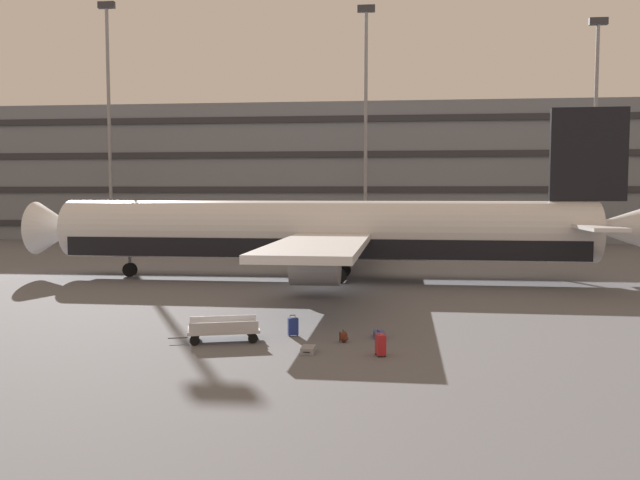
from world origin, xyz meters
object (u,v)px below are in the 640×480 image
backpack_laid_flat (344,337)px  baggage_cart (223,330)px  suitcase_silver (379,335)px  suitcase_red (381,344)px  suitcase_large (308,350)px  airliner (327,233)px  suitcase_teal (293,326)px

backpack_laid_flat → baggage_cart: (-4.44, -0.22, 0.22)m
suitcase_silver → backpack_laid_flat: backpack_laid_flat is taller
suitcase_red → baggage_cart: 6.00m
suitcase_silver → baggage_cart: size_ratio=0.24×
backpack_laid_flat → suitcase_silver: bearing=35.3°
suitcase_large → suitcase_red: bearing=-4.0°
airliner → suitcase_large: 18.79m
airliner → backpack_laid_flat: size_ratio=83.34×
suitcase_teal → suitcase_silver: bearing=0.5°
airliner → suitcase_silver: (3.43, -15.99, -2.84)m
suitcase_red → airliner: bearing=100.6°
airliner → baggage_cart: size_ratio=11.61×
suitcase_teal → baggage_cart: bearing=-155.7°
suitcase_large → suitcase_silver: suitcase_silver is taller
suitcase_red → suitcase_large: bearing=176.0°
suitcase_large → suitcase_silver: 3.50m
suitcase_large → suitcase_silver: size_ratio=0.93×
suitcase_red → backpack_laid_flat: bearing=126.3°
airliner → suitcase_silver: airliner is taller
suitcase_red → backpack_laid_flat: suitcase_red is taller
airliner → suitcase_silver: bearing=-77.9°
suitcase_teal → suitcase_large: 2.69m
airliner → suitcase_red: bearing=-79.4°
suitcase_teal → baggage_cart: (-2.43, -1.10, 0.06)m
suitcase_teal → suitcase_large: suitcase_teal is taller
suitcase_large → baggage_cart: bearing=156.7°
airliner → backpack_laid_flat: airliner is taller
airliner → suitcase_large: airliner is taller
airliner → backpack_laid_flat: bearing=-82.7°
airliner → baggage_cart: bearing=-97.6°
suitcase_silver → baggage_cart: bearing=-168.8°
suitcase_silver → baggage_cart: 5.83m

